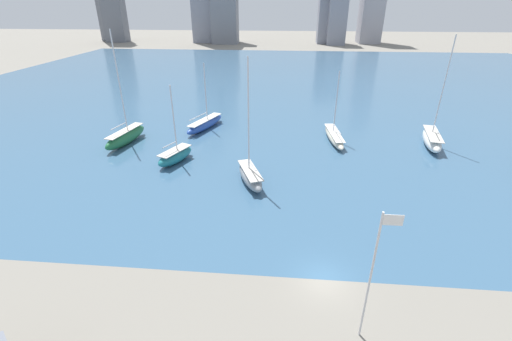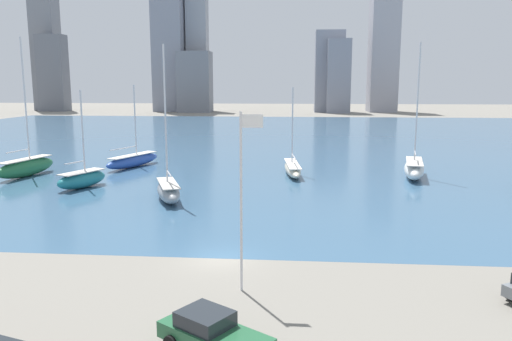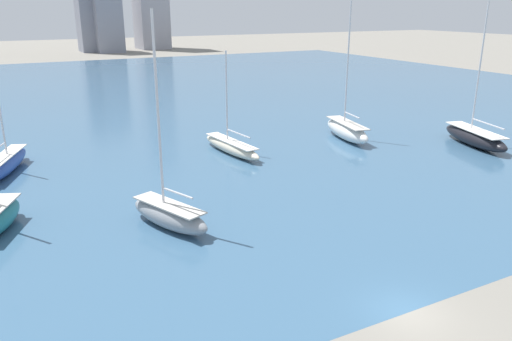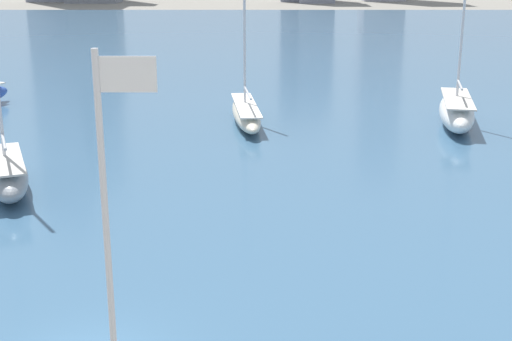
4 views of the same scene
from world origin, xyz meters
The scene contains 5 objects.
harbor_water centered at (0.00, 70.00, 0.00)m, with size 180.00×140.00×0.00m.
flag_pole centered at (2.01, -4.89, 5.40)m, with size 1.24×0.14×9.86m.
sailboat_cream centered at (4.32, 30.99, 0.80)m, with size 2.89×10.69×10.78m.
sailboat_gray centered at (-7.57, 15.79, 1.03)m, with size 4.63×7.81×14.93m.
sailboat_white centered at (19.03, 30.14, 1.13)m, with size 4.15×9.95×16.07m.
Camera 4 is at (5.03, -18.56, 11.57)m, focal length 50.00 mm.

